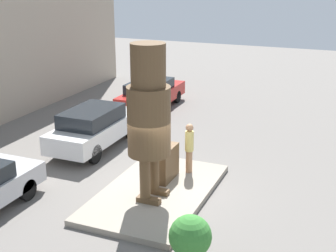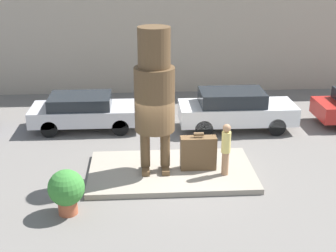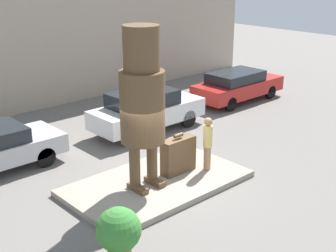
{
  "view_description": "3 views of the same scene",
  "coord_description": "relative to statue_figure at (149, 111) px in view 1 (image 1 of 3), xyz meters",
  "views": [
    {
      "loc": [
        -11.63,
        -5.22,
        6.48
      ],
      "look_at": [
        0.55,
        -0.16,
        2.06
      ],
      "focal_mm": 50.0,
      "sensor_mm": 36.0,
      "label": 1
    },
    {
      "loc": [
        -0.96,
        -13.3,
        6.77
      ],
      "look_at": [
        -0.13,
        -0.28,
        1.75
      ],
      "focal_mm": 50.0,
      "sensor_mm": 36.0,
      "label": 2
    },
    {
      "loc": [
        -7.99,
        -9.23,
        6.2
      ],
      "look_at": [
        0.28,
        -0.16,
        1.82
      ],
      "focal_mm": 50.0,
      "sensor_mm": 36.0,
      "label": 3
    }
  ],
  "objects": [
    {
      "name": "ground_plane",
      "position": [
        0.51,
        0.03,
        -2.8
      ],
      "size": [
        60.0,
        60.0,
        0.0
      ],
      "primitive_type": "plane",
      "color": "slate"
    },
    {
      "name": "pedestal",
      "position": [
        0.51,
        0.03,
        -2.71
      ],
      "size": [
        5.19,
        3.02,
        0.18
      ],
      "color": "gray",
      "rests_on": "ground_plane"
    },
    {
      "name": "statue_figure",
      "position": [
        0.0,
        0.0,
        0.0
      ],
      "size": [
        1.21,
        1.21,
        4.49
      ],
      "color": "brown",
      "rests_on": "pedestal"
    },
    {
      "name": "giant_suitcase",
      "position": [
        1.36,
        0.03,
        -2.08
      ],
      "size": [
        1.12,
        0.38,
        1.23
      ],
      "color": "brown",
      "rests_on": "pedestal"
    },
    {
      "name": "tourist",
      "position": [
        2.13,
        -0.43,
        -1.72
      ],
      "size": [
        0.28,
        0.28,
        1.66
      ],
      "color": "#A87A56",
      "rests_on": "pedestal"
    },
    {
      "name": "parked_car_white",
      "position": [
        3.29,
        3.8,
        -1.96
      ],
      "size": [
        4.51,
        1.74,
        1.58
      ],
      "color": "silver",
      "rests_on": "ground_plane"
    },
    {
      "name": "parked_car_red",
      "position": [
        8.92,
        4.03,
        -2.04
      ],
      "size": [
        4.63,
        1.74,
        1.41
      ],
      "color": "#B2231E",
      "rests_on": "ground_plane"
    },
    {
      "name": "planter_pot",
      "position": [
        -2.45,
        -2.13,
        -2.07
      ],
      "size": [
        0.98,
        0.98,
        1.27
      ],
      "color": "#AD5638",
      "rests_on": "ground_plane"
    }
  ]
}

